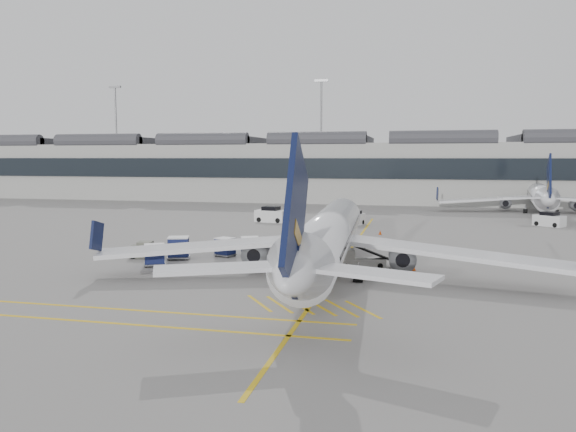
% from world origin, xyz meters
% --- Properties ---
extents(ground, '(220.00, 220.00, 0.00)m').
position_xyz_m(ground, '(0.00, 0.00, 0.00)').
color(ground, gray).
rests_on(ground, ground).
extents(terminal, '(200.00, 20.45, 12.40)m').
position_xyz_m(terminal, '(0.00, 71.93, 6.14)').
color(terminal, '#9E9E99').
rests_on(terminal, ground).
extents(light_masts, '(113.00, 0.60, 25.45)m').
position_xyz_m(light_masts, '(-1.67, 86.00, 14.49)').
color(light_masts, slate).
rests_on(light_masts, ground).
extents(apron_markings, '(0.25, 60.00, 0.01)m').
position_xyz_m(apron_markings, '(10.00, 10.00, 0.01)').
color(apron_markings, gold).
rests_on(apron_markings, ground).
extents(airliner_main, '(32.94, 36.06, 9.58)m').
position_xyz_m(airliner_main, '(9.69, 1.34, 2.82)').
color(airliner_main, silver).
rests_on(airliner_main, ground).
extents(airliner_far, '(30.70, 33.74, 9.00)m').
position_xyz_m(airliner_far, '(34.37, 53.92, 2.64)').
color(airliner_far, silver).
rests_on(airliner_far, ground).
extents(belt_loader, '(4.50, 2.43, 1.78)m').
position_xyz_m(belt_loader, '(11.68, 5.17, 0.52)').
color(belt_loader, silver).
rests_on(belt_loader, ground).
extents(baggage_cart_a, '(1.88, 1.72, 1.61)m').
position_xyz_m(baggage_cart_a, '(-0.07, 7.27, 0.86)').
color(baggage_cart_a, gray).
rests_on(baggage_cart_a, ground).
extents(baggage_cart_b, '(1.95, 1.79, 1.67)m').
position_xyz_m(baggage_cart_b, '(1.96, 7.88, 0.90)').
color(baggage_cart_b, gray).
rests_on(baggage_cart_b, ground).
extents(baggage_cart_c, '(2.17, 1.96, 1.89)m').
position_xyz_m(baggage_cart_c, '(-3.42, 5.16, 1.01)').
color(baggage_cart_c, gray).
rests_on(baggage_cart_c, ground).
extents(baggage_cart_d, '(2.07, 1.95, 1.73)m').
position_xyz_m(baggage_cart_d, '(-4.04, 2.00, 0.93)').
color(baggage_cart_d, gray).
rests_on(baggage_cart_d, ground).
extents(ramp_agent_a, '(0.70, 0.56, 1.67)m').
position_xyz_m(ramp_agent_a, '(5.48, 4.22, 0.83)').
color(ramp_agent_a, '#F14E0C').
rests_on(ramp_agent_a, ground).
extents(ramp_agent_b, '(1.16, 1.04, 1.97)m').
position_xyz_m(ramp_agent_b, '(3.99, 2.56, 0.98)').
color(ramp_agent_b, '#ED560C').
rests_on(ramp_agent_b, ground).
extents(pushback_tug, '(2.72, 1.99, 1.38)m').
position_xyz_m(pushback_tug, '(-6.49, 5.23, 0.61)').
color(pushback_tug, '#555649').
rests_on(pushback_tug, ground).
extents(safety_cone_nose, '(0.37, 0.37, 0.51)m').
position_xyz_m(safety_cone_nose, '(12.04, 23.95, 0.25)').
color(safety_cone_nose, '#F24C0A').
rests_on(safety_cone_nose, ground).
extents(safety_cone_engine, '(0.40, 0.40, 0.56)m').
position_xyz_m(safety_cone_engine, '(15.70, 4.72, 0.28)').
color(safety_cone_engine, '#F24C0A').
rests_on(safety_cone_engine, ground).
extents(service_van_left, '(4.26, 2.58, 2.06)m').
position_xyz_m(service_van_left, '(-2.73, 33.14, 0.92)').
color(service_van_left, silver).
rests_on(service_van_left, ground).
extents(service_van_mid, '(2.96, 3.96, 1.83)m').
position_xyz_m(service_van_mid, '(8.11, 32.15, 0.82)').
color(service_van_mid, silver).
rests_on(service_van_mid, ground).
extents(service_van_right, '(3.79, 3.57, 1.79)m').
position_xyz_m(service_van_right, '(31.91, 36.38, 0.80)').
color(service_van_right, silver).
rests_on(service_van_right, ground).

